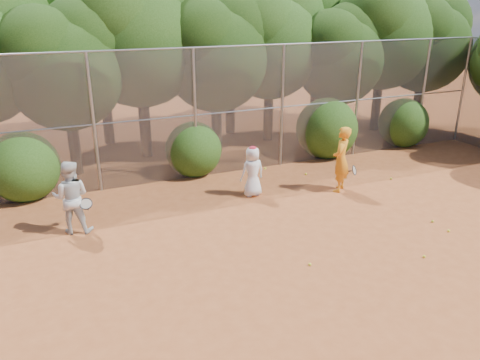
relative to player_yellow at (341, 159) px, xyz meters
name	(u,v)px	position (x,y,z in m)	size (l,w,h in m)	color
ground	(327,258)	(-2.50, -3.21, -0.97)	(80.00, 80.00, 0.00)	#9A4B22
fence_back	(222,111)	(-2.61, 2.79, 1.09)	(20.05, 0.09, 4.03)	gray
tree_2	(65,61)	(-6.94, 4.62, 2.62)	(3.99, 3.47, 5.47)	black
tree_3	(139,29)	(-4.43, 5.63, 3.43)	(4.89, 4.26, 6.70)	black
tree_4	(216,48)	(-1.94, 5.03, 2.79)	(4.19, 3.64, 5.73)	black
tree_5	(271,36)	(0.56, 5.83, 3.08)	(4.51, 3.92, 6.17)	black
tree_6	(340,51)	(3.05, 4.82, 2.50)	(3.86, 3.36, 5.29)	black
tree_7	(385,27)	(5.57, 5.43, 3.31)	(4.77, 4.14, 6.53)	black
tree_8	(427,38)	(7.56, 5.13, 2.85)	(4.25, 3.70, 5.82)	black
tree_10	(99,20)	(-5.43, 7.83, 3.66)	(5.15, 4.48, 7.06)	black
tree_11	(231,31)	(-0.44, 7.43, 3.20)	(4.64, 4.03, 6.35)	black
tree_12	(320,20)	(4.07, 8.03, 3.54)	(5.02, 4.37, 6.88)	black
bush_0	(23,164)	(-8.50, 3.09, 0.03)	(2.00, 2.00, 2.00)	#1F4110
bush_1	(193,147)	(-3.50, 3.09, -0.07)	(1.80, 1.80, 1.80)	#1F4110
bush_2	(327,126)	(1.50, 3.09, 0.13)	(2.20, 2.20, 2.20)	#1F4110
bush_3	(404,121)	(5.00, 3.09, -0.02)	(1.90, 1.90, 1.90)	#1F4110
player_yellow	(341,159)	(0.00, 0.00, 0.00)	(0.92, 0.82, 1.94)	orange
player_teen	(253,171)	(-2.52, 0.66, -0.23)	(0.74, 0.51, 1.48)	white
player_white	(71,197)	(-7.44, 0.29, -0.07)	(1.04, 0.92, 1.80)	silver
ball_0	(433,221)	(0.94, -2.77, -0.93)	(0.07, 0.07, 0.07)	yellow
ball_1	(391,179)	(2.03, 0.10, -0.93)	(0.07, 0.07, 0.07)	yellow
ball_2	(424,257)	(-0.53, -4.04, -0.93)	(0.07, 0.07, 0.07)	yellow
ball_3	(449,231)	(0.91, -3.33, -0.93)	(0.07, 0.07, 0.07)	yellow
ball_4	(310,264)	(-3.01, -3.35, -0.93)	(0.07, 0.07, 0.07)	yellow
ball_5	(306,174)	(-0.22, 1.53, -0.93)	(0.07, 0.07, 0.07)	yellow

